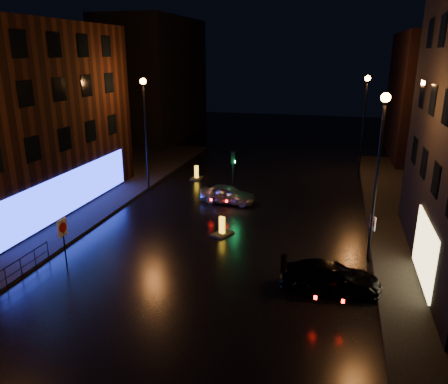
# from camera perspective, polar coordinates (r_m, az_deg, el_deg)

# --- Properties ---
(ground) EXTENTS (120.00, 120.00, 0.00)m
(ground) POSITION_cam_1_polar(r_m,az_deg,el_deg) (19.22, -5.35, -14.00)
(ground) COLOR black
(ground) RESTS_ON ground
(pavement_left) EXTENTS (12.00, 44.00, 0.15)m
(pavement_left) POSITION_cam_1_polar(r_m,az_deg,el_deg) (32.17, -24.35, -2.03)
(pavement_left) COLOR black
(pavement_left) RESTS_ON ground
(building_far_left) EXTENTS (8.00, 16.00, 14.00)m
(building_far_left) POSITION_cam_1_polar(r_m,az_deg,el_deg) (54.90, -9.04, 14.31)
(building_far_left) COLOR black
(building_far_left) RESTS_ON ground
(building_far_right) EXTENTS (8.00, 14.00, 12.00)m
(building_far_right) POSITION_cam_1_polar(r_m,az_deg,el_deg) (48.36, 26.10, 11.14)
(building_far_right) COLOR black
(building_far_right) RESTS_ON ground
(street_lamp_lfar) EXTENTS (0.44, 0.44, 8.37)m
(street_lamp_lfar) POSITION_cam_1_polar(r_m,az_deg,el_deg) (32.62, -10.28, 9.49)
(street_lamp_lfar) COLOR black
(street_lamp_lfar) RESTS_ON ground
(street_lamp_rnear) EXTENTS (0.44, 0.44, 8.37)m
(street_lamp_rnear) POSITION_cam_1_polar(r_m,az_deg,el_deg) (21.86, 19.65, 4.76)
(street_lamp_rnear) COLOR black
(street_lamp_rnear) RESTS_ON ground
(street_lamp_rfar) EXTENTS (0.44, 0.44, 8.37)m
(street_lamp_rfar) POSITION_cam_1_polar(r_m,az_deg,el_deg) (37.62, 17.88, 10.00)
(street_lamp_rfar) COLOR black
(street_lamp_rfar) RESTS_ON ground
(traffic_signal) EXTENTS (1.40, 2.40, 3.45)m
(traffic_signal) POSITION_cam_1_polar(r_m,az_deg,el_deg) (31.61, 1.17, 0.09)
(traffic_signal) COLOR black
(traffic_signal) RESTS_ON ground
(guard_railing) EXTENTS (0.05, 6.04, 1.00)m
(guard_railing) POSITION_cam_1_polar(r_m,az_deg,el_deg) (21.96, -26.70, -9.49)
(guard_railing) COLOR black
(guard_railing) RESTS_ON ground
(silver_hatchback) EXTENTS (3.85, 1.67, 1.29)m
(silver_hatchback) POSITION_cam_1_polar(r_m,az_deg,el_deg) (30.52, 0.44, -0.27)
(silver_hatchback) COLOR #B3B5BB
(silver_hatchback) RESTS_ON ground
(dark_sedan) EXTENTS (4.59, 2.24, 1.29)m
(dark_sedan) POSITION_cam_1_polar(r_m,az_deg,el_deg) (20.18, 13.71, -10.72)
(dark_sedan) COLOR black
(dark_sedan) RESTS_ON ground
(bollard_near) EXTENTS (1.28, 1.50, 1.11)m
(bollard_near) POSITION_cam_1_polar(r_m,az_deg,el_deg) (25.36, -0.26, -5.10)
(bollard_near) COLOR black
(bollard_near) RESTS_ON ground
(bollard_far) EXTENTS (0.93, 1.34, 1.14)m
(bollard_far) POSITION_cam_1_polar(r_m,az_deg,el_deg) (36.55, -3.60, 2.10)
(bollard_far) COLOR black
(bollard_far) RESTS_ON ground
(road_sign_left) EXTENTS (0.11, 0.63, 2.59)m
(road_sign_left) POSITION_cam_1_polar(r_m,az_deg,el_deg) (22.24, -20.29, -4.92)
(road_sign_left) COLOR black
(road_sign_left) RESTS_ON ground
(road_sign_right) EXTENTS (0.25, 0.52, 2.24)m
(road_sign_right) POSITION_cam_1_polar(r_m,az_deg,el_deg) (23.48, 18.82, -4.25)
(road_sign_right) COLOR black
(road_sign_right) RESTS_ON ground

